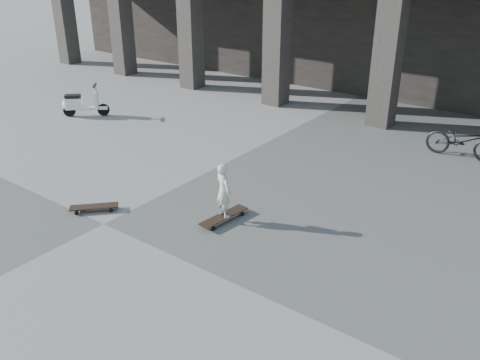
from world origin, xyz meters
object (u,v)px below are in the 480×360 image
Objects in this scene: skateboard_spare at (94,207)px; bicycle at (463,140)px; child at (224,191)px; scooter at (78,104)px; longboard at (224,217)px.

skateboard_spare is 0.49× the size of bicycle.
scooter is (-7.49, 2.42, -0.25)m from child.
scooter is (-7.49, 2.42, 0.29)m from longboard.
skateboard_spare is at bearing 47.01° from child.
longboard is at bearing -26.10° from child.
skateboard_spare is 0.79× the size of child.
longboard is at bearing -60.05° from scooter.
scooter reaches higher than bicycle.
skateboard_spare is at bearing -76.73° from scooter.
longboard is at bearing -18.17° from skateboard_spare.
longboard is 0.65× the size of bicycle.
child is at bearing 153.31° from bicycle.
scooter is at bearing 106.27° from bicycle.
child reaches higher than scooter.
bicycle is (2.63, 5.87, -0.18)m from child.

